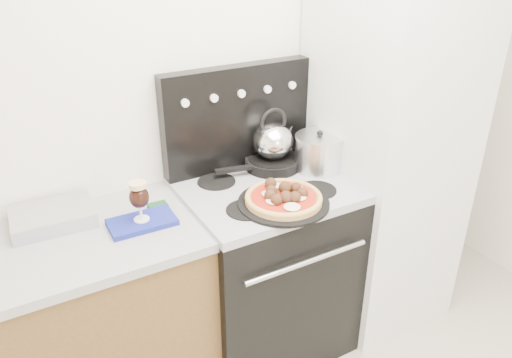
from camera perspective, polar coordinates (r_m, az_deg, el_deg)
room_shell at (r=1.49m, az=15.96°, el=-3.95°), size 3.52×3.01×2.52m
base_cabinet at (r=2.36m, az=-24.32°, el=-17.40°), size 1.45×0.60×0.86m
countertop at (r=2.09m, az=-26.64°, el=-8.38°), size 1.48×0.63×0.04m
stove_body at (r=2.56m, az=1.03°, el=-10.39°), size 0.76×0.65×0.88m
cooktop at (r=2.31m, az=1.12°, el=-1.26°), size 0.76×0.65×0.04m
backguard at (r=2.42m, az=-2.16°, el=7.07°), size 0.76×0.08×0.50m
fridge at (r=2.66m, az=14.52°, el=3.01°), size 0.64×0.68×1.90m
foil_sheet at (r=2.20m, az=-22.18°, el=-4.02°), size 0.33×0.25×0.06m
oven_mitt at (r=2.10m, az=-12.89°, el=-4.83°), size 0.27×0.16×0.02m
beer_glass at (r=2.05m, az=-13.16°, el=-2.48°), size 0.10×0.10×0.17m
pizza_pan at (r=2.16m, az=3.16°, el=-2.72°), size 0.50×0.50×0.01m
pizza at (r=2.14m, az=3.18°, el=-2.02°), size 0.40×0.40×0.05m
skillet at (r=2.47m, az=1.90°, el=1.86°), size 0.32×0.32×0.05m
tea_kettle at (r=2.42m, az=1.95°, el=4.71°), size 0.20×0.20×0.22m
stock_pot at (r=2.45m, az=7.18°, el=2.90°), size 0.27×0.27×0.17m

